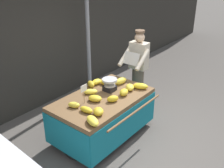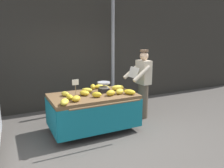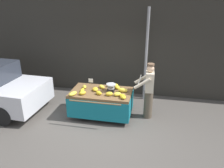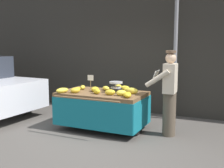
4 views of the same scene
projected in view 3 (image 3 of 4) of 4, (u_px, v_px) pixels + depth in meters
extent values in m
plane|color=#514C47|center=(104.00, 128.00, 6.16)|extent=(60.00, 60.00, 0.00)
cube|color=#2D2B26|center=(120.00, 47.00, 7.91)|extent=(16.00, 0.24, 3.47)
cylinder|color=gray|center=(146.00, 56.00, 7.36)|extent=(0.09, 0.09, 3.16)
cube|color=brown|center=(101.00, 93.00, 6.55)|extent=(1.81, 1.07, 0.08)
cylinder|color=black|center=(76.00, 102.00, 6.86)|extent=(0.05, 0.73, 0.73)
cylinder|color=#B7B7BC|center=(75.00, 102.00, 6.87)|extent=(0.01, 0.13, 0.13)
cylinder|color=black|center=(128.00, 107.00, 6.55)|extent=(0.05, 0.73, 0.73)
cylinder|color=#B7B7BC|center=(129.00, 107.00, 6.55)|extent=(0.01, 0.13, 0.13)
cylinder|color=#4C4742|center=(105.00, 98.00, 7.12)|extent=(0.05, 0.05, 0.74)
cube|color=#147284|center=(97.00, 111.00, 6.19)|extent=(1.81, 0.02, 0.60)
cube|color=#147284|center=(105.00, 95.00, 7.17)|extent=(1.81, 0.02, 0.60)
cube|color=#147284|center=(73.00, 100.00, 6.85)|extent=(0.02, 1.07, 0.60)
cube|color=#147284|center=(131.00, 105.00, 6.51)|extent=(0.02, 1.07, 0.60)
cylinder|color=brown|center=(95.00, 103.00, 5.90)|extent=(1.45, 0.04, 0.04)
cube|color=black|center=(111.00, 90.00, 6.53)|extent=(0.20, 0.20, 0.09)
cylinder|color=#B7B7BC|center=(111.00, 87.00, 6.49)|extent=(0.02, 0.02, 0.11)
cylinder|color=#B7B7BC|center=(111.00, 85.00, 6.47)|extent=(0.28, 0.28, 0.04)
cylinder|color=#B7B7BC|center=(111.00, 88.00, 6.51)|extent=(0.21, 0.21, 0.03)
cylinder|color=#997A51|center=(91.00, 86.00, 6.66)|extent=(0.01, 0.01, 0.22)
cube|color=white|center=(91.00, 81.00, 6.59)|extent=(0.14, 0.01, 0.12)
ellipsoid|color=gold|center=(95.00, 89.00, 6.56)|extent=(0.24, 0.28, 0.11)
ellipsoid|color=yellow|center=(123.00, 90.00, 6.47)|extent=(0.31, 0.16, 0.13)
ellipsoid|color=yellow|center=(84.00, 87.00, 6.75)|extent=(0.19, 0.23, 0.10)
ellipsoid|color=gold|center=(99.00, 93.00, 6.30)|extent=(0.24, 0.21, 0.11)
ellipsoid|color=yellow|center=(102.00, 87.00, 6.76)|extent=(0.27, 0.28, 0.09)
ellipsoid|color=yellow|center=(117.00, 94.00, 6.22)|extent=(0.26, 0.25, 0.12)
ellipsoid|color=yellow|center=(115.00, 85.00, 6.86)|extent=(0.21, 0.15, 0.10)
ellipsoid|color=yellow|center=(73.00, 94.00, 6.26)|extent=(0.25, 0.32, 0.11)
ellipsoid|color=gold|center=(82.00, 93.00, 6.31)|extent=(0.26, 0.26, 0.11)
ellipsoid|color=gold|center=(110.00, 84.00, 6.88)|extent=(0.19, 0.24, 0.12)
ellipsoid|color=gold|center=(117.00, 87.00, 6.71)|extent=(0.24, 0.25, 0.09)
ellipsoid|color=gold|center=(109.00, 94.00, 6.24)|extent=(0.25, 0.20, 0.12)
ellipsoid|color=gold|center=(82.00, 90.00, 6.50)|extent=(0.13, 0.25, 0.09)
ellipsoid|color=gold|center=(123.00, 96.00, 6.08)|extent=(0.26, 0.32, 0.11)
cylinder|color=brown|center=(148.00, 104.00, 6.59)|extent=(0.26, 0.26, 0.88)
cube|color=beige|center=(150.00, 82.00, 6.31)|extent=(0.25, 0.39, 0.58)
sphere|color=#DBB28E|center=(151.00, 69.00, 6.16)|extent=(0.21, 0.21, 0.21)
cylinder|color=brown|center=(151.00, 64.00, 6.12)|extent=(0.20, 0.20, 0.05)
cylinder|color=beige|center=(142.00, 84.00, 6.15)|extent=(0.48, 0.11, 0.37)
cylinder|color=beige|center=(142.00, 78.00, 6.53)|extent=(0.48, 0.11, 0.37)
cube|color=silver|center=(139.00, 80.00, 6.35)|extent=(0.11, 0.34, 0.25)
cylinder|color=black|center=(34.00, 93.00, 7.64)|extent=(0.61, 0.21, 0.60)
cylinder|color=black|center=(3.00, 116.00, 6.23)|extent=(0.61, 0.21, 0.60)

